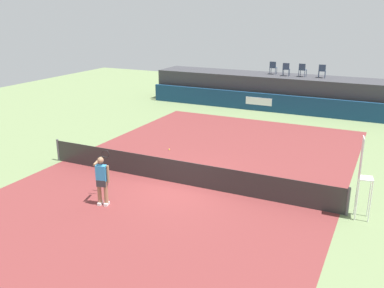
{
  "coord_description": "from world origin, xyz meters",
  "views": [
    {
      "loc": [
        7.11,
        -13.72,
        6.55
      ],
      "look_at": [
        -0.47,
        2.0,
        1.0
      ],
      "focal_mm": 39.82,
      "sensor_mm": 36.0,
      "label": 1
    }
  ],
  "objects_px": {
    "spectator_chair_left": "(286,69)",
    "spectator_chair_right": "(322,70)",
    "net_post_near": "(58,150)",
    "spectator_chair_center": "(302,69)",
    "tennis_ball": "(169,149)",
    "net_post_far": "(348,202)",
    "umpire_chair": "(363,173)",
    "tennis_player": "(102,179)",
    "spectator_chair_far_left": "(273,67)"
  },
  "relations": [
    {
      "from": "spectator_chair_left",
      "to": "net_post_near",
      "type": "xyz_separation_m",
      "value": [
        -6.48,
        -15.11,
        -2.19
      ]
    },
    {
      "from": "spectator_chair_left",
      "to": "umpire_chair",
      "type": "height_order",
      "value": "spectator_chair_left"
    },
    {
      "from": "spectator_chair_far_left",
      "to": "spectator_chair_left",
      "type": "relative_size",
      "value": 1.0
    },
    {
      "from": "spectator_chair_far_left",
      "to": "net_post_near",
      "type": "xyz_separation_m",
      "value": [
        -5.47,
        -15.51,
        -2.19
      ]
    },
    {
      "from": "umpire_chair",
      "to": "net_post_near",
      "type": "xyz_separation_m",
      "value": [
        -12.74,
        0.02,
        -1.09
      ]
    },
    {
      "from": "umpire_chair",
      "to": "tennis_player",
      "type": "bearing_deg",
      "value": -160.9
    },
    {
      "from": "umpire_chair",
      "to": "net_post_far",
      "type": "height_order",
      "value": "umpire_chair"
    },
    {
      "from": "tennis_ball",
      "to": "spectator_chair_right",
      "type": "bearing_deg",
      "value": 67.07
    },
    {
      "from": "spectator_chair_center",
      "to": "net_post_near",
      "type": "height_order",
      "value": "spectator_chair_center"
    },
    {
      "from": "net_post_near",
      "to": "umpire_chair",
      "type": "bearing_deg",
      "value": -0.08
    },
    {
      "from": "spectator_chair_far_left",
      "to": "spectator_chair_left",
      "type": "xyz_separation_m",
      "value": [
        1.01,
        -0.4,
        0.0
      ]
    },
    {
      "from": "spectator_chair_left",
      "to": "spectator_chair_right",
      "type": "height_order",
      "value": "same"
    },
    {
      "from": "umpire_chair",
      "to": "net_post_far",
      "type": "relative_size",
      "value": 2.76
    },
    {
      "from": "spectator_chair_left",
      "to": "tennis_player",
      "type": "bearing_deg",
      "value": -95.94
    },
    {
      "from": "net_post_near",
      "to": "tennis_ball",
      "type": "distance_m",
      "value": 5.16
    },
    {
      "from": "tennis_player",
      "to": "spectator_chair_right",
      "type": "bearing_deg",
      "value": 76.97
    },
    {
      "from": "spectator_chair_far_left",
      "to": "net_post_far",
      "type": "relative_size",
      "value": 0.89
    },
    {
      "from": "spectator_chair_center",
      "to": "net_post_near",
      "type": "distance_m",
      "value": 17.14
    },
    {
      "from": "net_post_far",
      "to": "net_post_near",
      "type": "bearing_deg",
      "value": 180.0
    },
    {
      "from": "spectator_chair_right",
      "to": "spectator_chair_center",
      "type": "bearing_deg",
      "value": -176.03
    },
    {
      "from": "spectator_chair_left",
      "to": "tennis_player",
      "type": "distance_m",
      "value": 18.12
    },
    {
      "from": "spectator_chair_far_left",
      "to": "net_post_near",
      "type": "relative_size",
      "value": 0.89
    },
    {
      "from": "umpire_chair",
      "to": "net_post_far",
      "type": "bearing_deg",
      "value": 177.0
    },
    {
      "from": "spectator_chair_center",
      "to": "tennis_ball",
      "type": "xyz_separation_m",
      "value": [
        -3.75,
        -11.78,
        -2.66
      ]
    },
    {
      "from": "net_post_near",
      "to": "tennis_ball",
      "type": "height_order",
      "value": "net_post_near"
    },
    {
      "from": "spectator_chair_right",
      "to": "umpire_chair",
      "type": "distance_m",
      "value": 15.87
    },
    {
      "from": "umpire_chair",
      "to": "net_post_near",
      "type": "relative_size",
      "value": 2.76
    },
    {
      "from": "spectator_chair_left",
      "to": "net_post_near",
      "type": "bearing_deg",
      "value": -113.21
    },
    {
      "from": "spectator_chair_left",
      "to": "tennis_ball",
      "type": "distance_m",
      "value": 12.25
    },
    {
      "from": "spectator_chair_left",
      "to": "spectator_chair_far_left",
      "type": "bearing_deg",
      "value": 158.42
    },
    {
      "from": "spectator_chair_right",
      "to": "tennis_player",
      "type": "relative_size",
      "value": 0.5
    },
    {
      "from": "spectator_chair_far_left",
      "to": "tennis_ball",
      "type": "relative_size",
      "value": 13.06
    },
    {
      "from": "spectator_chair_center",
      "to": "umpire_chair",
      "type": "distance_m",
      "value": 16.15
    },
    {
      "from": "spectator_chair_far_left",
      "to": "umpire_chair",
      "type": "bearing_deg",
      "value": -64.92
    },
    {
      "from": "spectator_chair_right",
      "to": "tennis_player",
      "type": "height_order",
      "value": "spectator_chair_right"
    },
    {
      "from": "spectator_chair_far_left",
      "to": "net_post_near",
      "type": "bearing_deg",
      "value": -109.42
    },
    {
      "from": "spectator_chair_left",
      "to": "spectator_chair_right",
      "type": "distance_m",
      "value": 2.35
    },
    {
      "from": "umpire_chair",
      "to": "tennis_ball",
      "type": "distance_m",
      "value": 9.72
    },
    {
      "from": "spectator_chair_right",
      "to": "net_post_far",
      "type": "height_order",
      "value": "spectator_chair_right"
    },
    {
      "from": "net_post_near",
      "to": "spectator_chair_left",
      "type": "bearing_deg",
      "value": 66.79
    },
    {
      "from": "net_post_far",
      "to": "spectator_chair_right",
      "type": "bearing_deg",
      "value": 103.17
    },
    {
      "from": "spectator_chair_far_left",
      "to": "spectator_chair_left",
      "type": "distance_m",
      "value": 1.09
    },
    {
      "from": "net_post_far",
      "to": "tennis_player",
      "type": "height_order",
      "value": "tennis_player"
    },
    {
      "from": "net_post_far",
      "to": "tennis_ball",
      "type": "height_order",
      "value": "net_post_far"
    },
    {
      "from": "spectator_chair_far_left",
      "to": "spectator_chair_right",
      "type": "height_order",
      "value": "same"
    },
    {
      "from": "spectator_chair_far_left",
      "to": "net_post_far",
      "type": "height_order",
      "value": "spectator_chair_far_left"
    },
    {
      "from": "net_post_near",
      "to": "net_post_far",
      "type": "bearing_deg",
      "value": 0.0
    },
    {
      "from": "spectator_chair_right",
      "to": "umpire_chair",
      "type": "xyz_separation_m",
      "value": [
        3.92,
        -15.34,
        -1.11
      ]
    },
    {
      "from": "spectator_chair_far_left",
      "to": "net_post_far",
      "type": "xyz_separation_m",
      "value": [
        6.93,
        -15.51,
        -2.19
      ]
    },
    {
      "from": "spectator_chair_far_left",
      "to": "net_post_near",
      "type": "distance_m",
      "value": 16.59
    }
  ]
}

